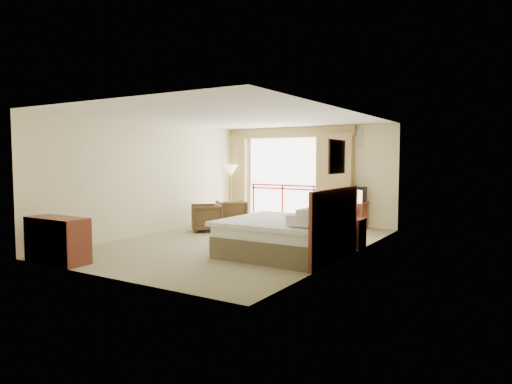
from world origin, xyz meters
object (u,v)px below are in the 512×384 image
Objects in this scene: bed at (287,235)px; armchair_far at (231,226)px; side_table at (219,214)px; nightstand at (353,233)px; wastebasket at (321,225)px; desk at (346,207)px; floor_lamp at (231,172)px; tv at (357,194)px; dresser at (57,240)px; table_lamp at (354,197)px; armchair_near at (206,231)px.

armchair_far is at bearing 140.20° from bed.
bed reaches higher than side_table.
nightstand reaches higher than wastebasket.
desk is at bearing 27.87° from side_table.
nightstand is at bearing -26.11° from floor_lamp.
tv reaches higher than dresser.
side_table is 0.30× the size of floor_lamp.
tv is 1.23m from wastebasket.
desk reaches higher than nightstand.
armchair_far is at bearing 163.69° from table_lamp.
desk is at bearing 111.97° from nightstand.
wastebasket is (-1.47, 1.73, -0.16)m from nightstand.
wastebasket is 0.23× the size of dresser.
tv is at bearing 43.01° from wastebasket.
tv is 0.26× the size of floor_lamp.
bed is at bearing -119.72° from table_lamp.
side_table is at bearing 168.57° from table_lamp.
desk is (-1.06, 2.44, 0.26)m from nightstand.
table_lamp reaches higher than wastebasket.
floor_lamp is at bearing 91.75° from dresser.
dresser is at bearing -139.27° from bed.
table_lamp is 4.18m from side_table.
armchair_near is 1.54× the size of side_table.
floor_lamp reaches higher than desk.
tv is at bearing 108.07° from table_lamp.
side_table is (-3.23, 2.23, -0.04)m from bed.
wastebasket is at bearing 146.59° from armchair_far.
table_lamp is 5.69m from dresser.
bed reaches higher than desk.
table_lamp is at bearing 47.33° from armchair_near.
side_table reaches higher than armchair_far.
wastebasket is 0.37× the size of armchair_near.
armchair_far is 0.47× the size of floor_lamp.
floor_lamp is at bearing -173.97° from tv.
armchair_near is at bearing 177.04° from nightstand.
nightstand is 1.41× the size of tv.
desk reaches higher than armchair_far.
tv is at bearing 84.52° from armchair_near.
tv is 7.17m from dresser.
table_lamp reaches higher than side_table.
bed reaches higher than armchair_near.
wastebasket is 3.42m from floor_lamp.
armchair_near is (-3.86, 0.05, -1.03)m from table_lamp.
floor_lamp reaches higher than armchair_far.
desk is at bearing 60.29° from wastebasket.
side_table reaches higher than wastebasket.
bed is at bearing -43.58° from floor_lamp.
wastebasket is 0.57× the size of side_table.
floor_lamp is (-0.76, 1.08, 1.41)m from armchair_far.
armchair_near is at bearing 84.69° from dresser.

